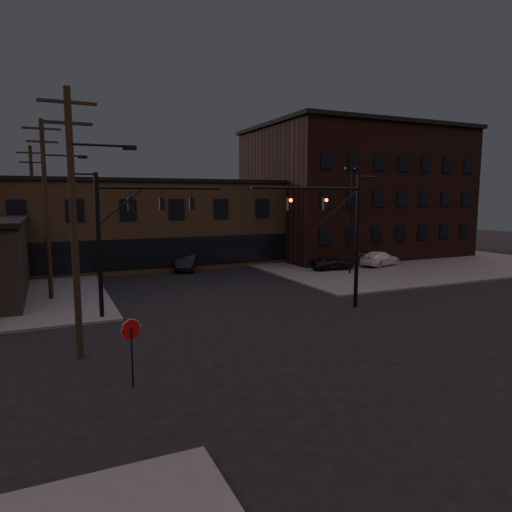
{
  "coord_description": "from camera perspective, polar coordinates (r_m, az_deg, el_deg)",
  "views": [
    {
      "loc": [
        -10.44,
        -17.89,
        6.74
      ],
      "look_at": [
        -0.2,
        4.55,
        3.5
      ],
      "focal_mm": 32.0,
      "sensor_mm": 36.0,
      "label": 1
    }
  ],
  "objects": [
    {
      "name": "lot_light_a",
      "position": [
        39.6,
        11.84,
        5.54
      ],
      "size": [
        1.5,
        0.28,
        9.14
      ],
      "color": "black",
      "rests_on": "ground"
    },
    {
      "name": "lot_light_b",
      "position": [
        47.22,
        14.13,
        5.76
      ],
      "size": [
        1.5,
        0.28,
        9.14
      ],
      "color": "black",
      "rests_on": "ground"
    },
    {
      "name": "sidewalk_ne",
      "position": [
        51.85,
        14.46,
        -0.15
      ],
      "size": [
        30.0,
        30.0,
        0.15
      ],
      "primitive_type": "cube",
      "color": "#474744",
      "rests_on": "ground"
    },
    {
      "name": "parked_car_lot_b",
      "position": [
        45.06,
        15.22,
        -0.31
      ],
      "size": [
        5.08,
        3.19,
        1.37
      ],
      "primitive_type": "imported",
      "rotation": [
        0.0,
        0.0,
        1.86
      ],
      "color": "silver",
      "rests_on": "sidewalk_ne"
    },
    {
      "name": "ground",
      "position": [
        21.79,
        5.55,
        -10.57
      ],
      "size": [
        140.0,
        140.0,
        0.0
      ],
      "primitive_type": "plane",
      "color": "black",
      "rests_on": "ground"
    },
    {
      "name": "utility_pole_mid",
      "position": [
        31.9,
        -24.65,
        5.7
      ],
      "size": [
        3.7,
        0.28,
        11.5
      ],
      "color": "black",
      "rests_on": "ground"
    },
    {
      "name": "utility_pole_far",
      "position": [
        43.91,
        -26.03,
        5.48
      ],
      "size": [
        2.2,
        0.28,
        11.0
      ],
      "color": "black",
      "rests_on": "ground"
    },
    {
      "name": "parked_car_lot_a",
      "position": [
        41.7,
        9.47,
        -0.78
      ],
      "size": [
        4.08,
        1.95,
        1.34
      ],
      "primitive_type": "imported",
      "rotation": [
        0.0,
        0.0,
        1.48
      ],
      "color": "black",
      "rests_on": "sidewalk_ne"
    },
    {
      "name": "utility_pole_near",
      "position": [
        19.94,
        -21.68,
        4.45
      ],
      "size": [
        3.7,
        0.28,
        11.0
      ],
      "color": "black",
      "rests_on": "ground"
    },
    {
      "name": "building_right",
      "position": [
        54.58,
        12.04,
        7.59
      ],
      "size": [
        22.0,
        16.0,
        14.0
      ],
      "primitive_type": "cube",
      "color": "black",
      "rests_on": "ground"
    },
    {
      "name": "car_crossing",
      "position": [
        42.3,
        -8.61,
        -0.71
      ],
      "size": [
        3.36,
        4.98,
        1.55
      ],
      "primitive_type": "imported",
      "rotation": [
        0.0,
        0.0,
        -0.4
      ],
      "color": "black",
      "rests_on": "ground"
    },
    {
      "name": "stop_sign",
      "position": [
        16.82,
        -15.32,
        -9.71
      ],
      "size": [
        0.72,
        0.33,
        2.48
      ],
      "color": "black",
      "rests_on": "ground"
    },
    {
      "name": "traffic_signal_near",
      "position": [
        27.47,
        10.67,
        3.58
      ],
      "size": [
        7.12,
        0.24,
        8.0
      ],
      "color": "black",
      "rests_on": "ground"
    },
    {
      "name": "traffic_signal_far",
      "position": [
        26.22,
        -16.34,
        3.4
      ],
      "size": [
        7.12,
        0.24,
        8.0
      ],
      "color": "black",
      "rests_on": "ground"
    },
    {
      "name": "building_row",
      "position": [
        47.14,
        -11.72,
        3.99
      ],
      "size": [
        40.0,
        12.0,
        8.0
      ],
      "primitive_type": "cube",
      "color": "brown",
      "rests_on": "ground"
    }
  ]
}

